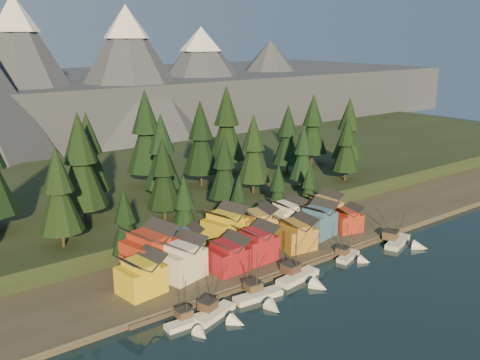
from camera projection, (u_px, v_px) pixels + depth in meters
ground at (334, 299)px, 112.35m from camera, size 500.00×500.00×0.00m
shore_strip at (224, 239)px, 142.86m from camera, size 400.00×50.00×1.50m
hillside at (138, 189)px, 180.66m from camera, size 420.00×100.00×6.00m
dock at (282, 270)px, 124.89m from camera, size 80.00×4.00×1.00m
mountain_ridge at (15, 91)px, 267.00m from camera, size 560.00×190.00×90.00m
boat_0 at (191, 319)px, 100.93m from camera, size 9.56×10.34×10.05m
boat_1 at (220, 308)px, 104.20m from camera, size 10.45×10.87×11.12m
boat_2 at (261, 292)px, 110.84m from camera, size 11.36×12.19×11.53m
boat_3 at (302, 272)px, 119.53m from camera, size 11.94×12.76×12.73m
boat_5 at (352, 252)px, 131.43m from camera, size 8.62×9.13×10.26m
boat_6 at (403, 237)px, 140.18m from camera, size 11.64×12.15×12.74m
house_front_0 at (141, 273)px, 110.66m from camera, size 9.55×9.15×8.53m
house_front_1 at (181, 256)px, 117.76m from camera, size 10.74×10.47×9.30m
house_front_2 at (227, 253)px, 121.45m from camera, size 8.35×8.41×7.92m
house_front_3 at (256, 242)px, 127.12m from camera, size 8.57×8.17×8.61m
house_front_4 at (296, 232)px, 134.04m from camera, size 9.25×9.77×8.15m
house_front_5 at (318, 219)px, 142.17m from camera, size 10.05×9.43×9.13m
house_front_6 at (347, 218)px, 146.03m from camera, size 8.38×8.08×7.12m
house_back_0 at (149, 248)px, 119.86m from camera, size 11.86×11.55×11.00m
house_back_1 at (186, 242)px, 128.02m from camera, size 8.18×8.26×7.99m
house_back_2 at (225, 225)px, 135.56m from camera, size 11.38×10.82×10.13m
house_back_3 at (257, 222)px, 139.34m from camera, size 10.54×9.78×9.20m
house_back_4 at (287, 214)px, 146.41m from camera, size 8.56×8.25×8.98m
house_back_5 at (324, 208)px, 151.20m from camera, size 8.19×8.29×9.05m
tree_hill_2 at (59, 193)px, 120.81m from camera, size 10.29×10.29×23.96m
tree_hill_3 at (81, 164)px, 135.07m from camera, size 12.63×12.63×29.43m
tree_hill_4 at (89, 154)px, 151.61m from camera, size 11.56×11.56×26.93m
tree_hill_5 at (163, 175)px, 138.91m from camera, size 9.62×9.62×22.41m
tree_hill_6 at (162, 154)px, 154.55m from camera, size 11.23×11.23×26.15m
tree_hill_7 at (224, 168)px, 148.00m from camera, size 9.27×9.27×21.58m
tree_hill_8 at (201, 140)px, 170.19m from camera, size 11.96×11.96×27.86m
tree_hill_9 at (253, 151)px, 162.25m from camera, size 10.63×10.63×24.76m
tree_hill_10 at (227, 126)px, 185.22m from camera, size 13.30×13.30×30.98m
tree_hill_11 at (303, 154)px, 168.40m from camera, size 8.72×8.72×20.31m
tree_hill_12 at (288, 137)px, 184.73m from camera, size 10.57×10.57×24.63m
tree_hill_13 at (347, 146)px, 177.14m from camera, size 9.39×9.39×21.88m
tree_hill_14 at (313, 126)px, 199.56m from camera, size 11.39×11.39×26.54m
tree_hill_15 at (146, 134)px, 169.19m from camera, size 13.46×13.46×31.35m
tree_hill_17 at (349, 131)px, 191.19m from camera, size 11.27×11.27×26.25m
tree_shore_0 at (125, 223)px, 123.67m from camera, size 7.90×7.90×18.40m
tree_shore_1 at (184, 208)px, 132.92m from camera, size 8.15×8.15×18.99m
tree_shore_2 at (239, 202)px, 143.24m from camera, size 6.96×6.96×16.21m
tree_shore_3 at (278, 191)px, 151.26m from camera, size 7.41×7.41×17.27m
tree_shore_4 at (308, 188)px, 158.65m from camera, size 6.29×6.29×14.64m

